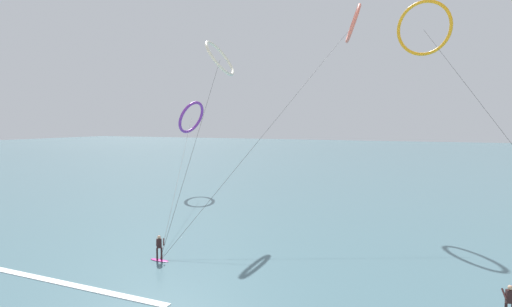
% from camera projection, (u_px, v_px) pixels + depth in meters
% --- Properties ---
extents(sea_water, '(400.00, 200.00, 0.08)m').
position_uv_depth(sea_water, '(381.00, 157.00, 105.23)').
color(sea_water, '#476B75').
rests_on(sea_water, ground).
extents(surfer_magenta, '(1.40, 0.72, 1.70)m').
position_uv_depth(surfer_magenta, '(159.00, 250.00, 25.60)').
color(surfer_magenta, '#CC288E').
rests_on(surfer_magenta, ground).
extents(surfer_lime, '(1.40, 0.63, 1.70)m').
position_uv_depth(surfer_lime, '(509.00, 305.00, 17.76)').
color(surfer_lime, '#8CC62D').
rests_on(surfer_lime, ground).
extents(kite_violet, '(14.55, 26.79, 12.18)m').
position_uv_depth(kite_violet, '(191.00, 117.00, 52.36)').
color(kite_violet, purple).
rests_on(kite_violet, ground).
extents(kite_coral, '(9.89, 24.32, 21.68)m').
position_uv_depth(kite_coral, '(353.00, 24.00, 40.88)').
color(kite_coral, '#EA7260').
rests_on(kite_coral, ground).
extents(kite_amber, '(13.06, 14.22, 20.15)m').
position_uv_depth(kite_amber, '(424.00, 28.00, 35.00)').
color(kite_amber, orange).
rests_on(kite_amber, ground).
extents(kite_ivory, '(3.24, 13.96, 16.90)m').
position_uv_depth(kite_ivory, '(220.00, 59.00, 36.09)').
color(kite_ivory, silver).
rests_on(kite_ivory, ground).
extents(wave_crest_far, '(13.02, 0.71, 0.12)m').
position_uv_depth(wave_crest_far, '(71.00, 286.00, 21.74)').
color(wave_crest_far, white).
rests_on(wave_crest_far, ground).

